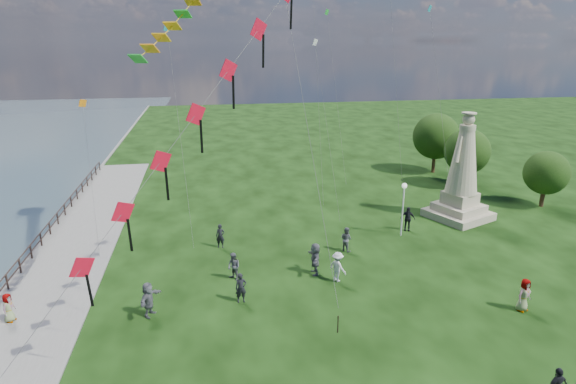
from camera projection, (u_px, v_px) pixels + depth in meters
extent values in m
cube|color=slate|center=(6.00, 294.00, 26.53)|extent=(0.30, 160.00, 0.60)
cube|color=slate|center=(42.00, 305.00, 24.99)|extent=(5.00, 60.00, 0.10)
cylinder|color=black|center=(7.00, 283.00, 26.35)|extent=(0.11, 0.11, 1.00)
cylinder|color=black|center=(20.00, 267.00, 28.23)|extent=(0.11, 0.11, 1.00)
cylinder|color=black|center=(31.00, 252.00, 30.11)|extent=(0.11, 0.11, 1.00)
cylinder|color=black|center=(41.00, 240.00, 31.99)|extent=(0.11, 0.11, 1.00)
cylinder|color=black|center=(50.00, 229.00, 33.87)|extent=(0.11, 0.11, 1.00)
cylinder|color=black|center=(58.00, 219.00, 35.75)|extent=(0.11, 0.11, 1.00)
cylinder|color=black|center=(65.00, 210.00, 37.63)|extent=(0.11, 0.11, 1.00)
cylinder|color=black|center=(71.00, 202.00, 39.51)|extent=(0.11, 0.11, 1.00)
cylinder|color=black|center=(77.00, 195.00, 41.38)|extent=(0.11, 0.11, 1.00)
cylinder|color=black|center=(82.00, 188.00, 43.26)|extent=(0.11, 0.11, 1.00)
cylinder|color=black|center=(87.00, 182.00, 45.14)|extent=(0.11, 0.11, 1.00)
cylinder|color=black|center=(92.00, 176.00, 47.02)|extent=(0.11, 0.11, 1.00)
cylinder|color=black|center=(96.00, 171.00, 48.90)|extent=(0.11, 0.11, 1.00)
cylinder|color=black|center=(100.00, 166.00, 50.78)|extent=(0.11, 0.11, 1.00)
cube|color=black|center=(6.00, 275.00, 26.21)|extent=(0.06, 52.00, 0.06)
cube|color=black|center=(7.00, 282.00, 26.34)|extent=(0.06, 52.00, 0.06)
cube|color=tan|center=(458.00, 214.00, 37.35)|extent=(5.29, 5.29, 0.57)
cube|color=tan|center=(459.00, 207.00, 37.18)|extent=(4.03, 4.03, 0.57)
cube|color=tan|center=(460.00, 198.00, 36.95)|extent=(2.77, 2.77, 0.96)
cylinder|color=tan|center=(468.00, 127.00, 35.31)|extent=(1.51, 1.51, 0.38)
sphere|color=tan|center=(469.00, 119.00, 35.13)|extent=(0.88, 0.88, 0.88)
cylinder|color=tan|center=(469.00, 113.00, 35.00)|extent=(1.05, 1.05, 0.10)
cylinder|color=silver|center=(402.00, 212.00, 33.52)|extent=(0.11, 0.11, 3.57)
sphere|color=white|center=(404.00, 186.00, 32.95)|extent=(0.36, 0.36, 0.36)
cylinder|color=#382314|center=(464.00, 176.00, 45.21)|extent=(0.36, 0.36, 2.08)
sphere|color=black|center=(467.00, 151.00, 44.51)|extent=(4.17, 4.17, 4.17)
cylinder|color=#382314|center=(543.00, 196.00, 39.77)|extent=(0.36, 0.36, 1.78)
sphere|color=black|center=(546.00, 173.00, 39.17)|extent=(3.56, 3.56, 3.56)
cylinder|color=#382314|center=(434.00, 161.00, 50.09)|extent=(0.36, 0.36, 2.35)
sphere|color=black|center=(436.00, 136.00, 49.29)|extent=(4.70, 4.70, 4.70)
imported|color=black|center=(241.00, 288.00, 25.14)|extent=(0.63, 0.44, 1.63)
imported|color=#595960|center=(234.00, 267.00, 27.50)|extent=(0.87, 0.94, 1.64)
imported|color=silver|center=(338.00, 267.00, 27.36)|extent=(1.13, 1.27, 1.76)
imported|color=#595960|center=(524.00, 295.00, 24.33)|extent=(0.98, 0.79, 1.75)
imported|color=#595960|center=(149.00, 299.00, 23.86)|extent=(1.40, 1.83, 1.82)
imported|color=black|center=(220.00, 236.00, 31.83)|extent=(0.67, 0.51, 1.63)
imported|color=#595960|center=(346.00, 239.00, 31.35)|extent=(0.86, 0.93, 1.63)
imported|color=black|center=(408.00, 219.00, 34.71)|extent=(1.18, 0.90, 1.80)
imported|color=#595960|center=(9.00, 309.00, 23.28)|extent=(0.64, 0.82, 1.47)
imported|color=#595960|center=(315.00, 259.00, 28.19)|extent=(0.86, 1.83, 1.93)
cube|color=red|center=(82.00, 267.00, 18.07)|extent=(0.87, 0.64, 1.03)
cube|color=black|center=(90.00, 291.00, 18.29)|extent=(0.10, 0.28, 1.48)
cube|color=red|center=(123.00, 212.00, 18.81)|extent=(0.87, 0.64, 1.03)
cube|color=black|center=(130.00, 235.00, 19.03)|extent=(0.10, 0.28, 1.48)
cube|color=red|center=(161.00, 161.00, 19.56)|extent=(0.87, 0.64, 1.03)
cube|color=black|center=(167.00, 184.00, 19.78)|extent=(0.10, 0.28, 1.48)
cube|color=red|center=(196.00, 114.00, 20.30)|extent=(0.87, 0.64, 1.03)
cube|color=black|center=(201.00, 137.00, 20.52)|extent=(0.10, 0.28, 1.48)
cube|color=red|center=(228.00, 70.00, 21.05)|extent=(0.87, 0.64, 1.03)
cube|color=black|center=(233.00, 93.00, 21.27)|extent=(0.10, 0.28, 1.48)
cube|color=red|center=(259.00, 30.00, 21.79)|extent=(0.87, 0.64, 1.03)
cube|color=black|center=(263.00, 51.00, 22.01)|extent=(0.10, 0.28, 1.48)
cube|color=black|center=(291.00, 13.00, 22.75)|extent=(0.10, 0.28, 1.48)
cylinder|color=black|center=(338.00, 324.00, 22.57)|extent=(0.06, 0.06, 0.90)
cube|color=orange|center=(193.00, 2.00, 17.60)|extent=(0.67, 0.69, 0.26)
cube|color=green|center=(183.00, 14.00, 17.25)|extent=(0.66, 0.69, 0.27)
cube|color=gold|center=(172.00, 26.00, 16.89)|extent=(0.65, 0.68, 0.28)
cube|color=gold|center=(161.00, 37.00, 16.53)|extent=(0.63, 0.68, 0.29)
cube|color=orange|center=(150.00, 48.00, 16.16)|extent=(0.61, 0.67, 0.30)
cube|color=green|center=(138.00, 59.00, 15.78)|extent=(0.60, 0.66, 0.31)
cube|color=teal|center=(167.00, 27.00, 32.15)|extent=(0.51, 0.39, 0.57)
cylinder|color=#595959|center=(180.00, 137.00, 31.98)|extent=(1.02, 5.02, 13.98)
cube|color=silver|center=(315.00, 42.00, 37.12)|extent=(0.51, 0.39, 0.57)
cylinder|color=#595959|center=(327.00, 131.00, 36.81)|extent=(1.02, 5.02, 13.01)
cylinder|color=#595959|center=(395.00, 69.00, 40.70)|extent=(1.02, 5.02, 21.64)
cube|color=green|center=(327.00, 12.00, 45.71)|extent=(0.51, 0.39, 0.57)
cylinder|color=#595959|center=(337.00, 99.00, 45.81)|extent=(1.02, 5.02, 15.73)
cube|color=orange|center=(83.00, 103.00, 32.28)|extent=(0.51, 0.39, 0.57)
cylinder|color=#595959|center=(91.00, 178.00, 31.38)|extent=(1.02, 5.01, 9.12)
cylinder|color=#595959|center=(314.00, 10.00, 37.88)|extent=(1.02, 5.02, 30.94)
cube|color=teal|center=(430.00, 8.00, 39.64)|extent=(0.51, 0.39, 0.57)
cylinder|color=#595959|center=(441.00, 108.00, 39.72)|extent=(1.02, 5.02, 15.67)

